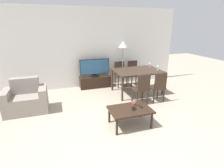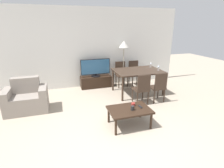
% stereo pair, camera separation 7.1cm
% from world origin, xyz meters
% --- Properties ---
extents(ground_plane, '(18.00, 18.00, 0.00)m').
position_xyz_m(ground_plane, '(0.00, 0.00, 0.00)').
color(ground_plane, tan).
extents(wall_back, '(6.96, 0.06, 2.70)m').
position_xyz_m(wall_back, '(0.00, 3.82, 1.35)').
color(wall_back, white).
rests_on(wall_back, ground_plane).
extents(armchair, '(1.03, 0.64, 0.85)m').
position_xyz_m(armchair, '(-1.76, 2.32, 0.32)').
color(armchair, gray).
rests_on(armchair, ground_plane).
extents(tv_stand, '(1.08, 0.37, 0.40)m').
position_xyz_m(tv_stand, '(0.32, 3.57, 0.20)').
color(tv_stand, black).
rests_on(tv_stand, ground_plane).
extents(tv, '(1.03, 0.32, 0.61)m').
position_xyz_m(tv, '(0.32, 3.56, 0.71)').
color(tv, black).
rests_on(tv, tv_stand).
extents(coffee_table, '(0.90, 0.62, 0.40)m').
position_xyz_m(coffee_table, '(0.48, 0.88, 0.35)').
color(coffee_table, black).
rests_on(coffee_table, ground_plane).
extents(dining_table, '(1.48, 1.04, 0.76)m').
position_xyz_m(dining_table, '(1.49, 2.62, 0.69)').
color(dining_table, '#38281E').
rests_on(dining_table, ground_plane).
extents(dining_chair_near, '(0.40, 0.40, 0.88)m').
position_xyz_m(dining_chair_near, '(1.23, 1.79, 0.49)').
color(dining_chair_near, '#38281E').
rests_on(dining_chair_near, ground_plane).
extents(dining_chair_far, '(0.40, 0.40, 0.88)m').
position_xyz_m(dining_chair_far, '(1.75, 3.45, 0.49)').
color(dining_chair_far, '#38281E').
rests_on(dining_chair_far, ground_plane).
extents(dining_chair_near_right, '(0.40, 0.40, 0.88)m').
position_xyz_m(dining_chair_near_right, '(1.75, 1.79, 0.49)').
color(dining_chair_near_right, '#38281E').
rests_on(dining_chair_near_right, ground_plane).
extents(dining_chair_far_left, '(0.40, 0.40, 0.88)m').
position_xyz_m(dining_chair_far_left, '(1.23, 3.45, 0.49)').
color(dining_chair_far_left, '#38281E').
rests_on(dining_chair_far_left, ground_plane).
extents(floor_lamp, '(0.34, 0.34, 1.61)m').
position_xyz_m(floor_lamp, '(1.34, 3.50, 1.40)').
color(floor_lamp, gray).
rests_on(floor_lamp, ground_plane).
extents(remote_primary, '(0.04, 0.15, 0.02)m').
position_xyz_m(remote_primary, '(0.75, 0.90, 0.41)').
color(remote_primary, black).
rests_on(remote_primary, coffee_table).
extents(cup_white_near, '(0.08, 0.08, 0.07)m').
position_xyz_m(cup_white_near, '(0.62, 0.99, 0.44)').
color(cup_white_near, maroon).
rests_on(cup_white_near, coffee_table).
extents(cup_colored_far, '(0.08, 0.08, 0.09)m').
position_xyz_m(cup_colored_far, '(0.53, 0.81, 0.45)').
color(cup_colored_far, black).
rests_on(cup_colored_far, coffee_table).
extents(wine_glass_left, '(0.07, 0.07, 0.15)m').
position_xyz_m(wine_glass_left, '(2.12, 2.45, 0.86)').
color(wine_glass_left, silver).
rests_on(wine_glass_left, dining_table).
extents(wine_glass_center, '(0.07, 0.07, 0.15)m').
position_xyz_m(wine_glass_center, '(2.10, 2.91, 0.86)').
color(wine_glass_center, silver).
rests_on(wine_glass_center, dining_table).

